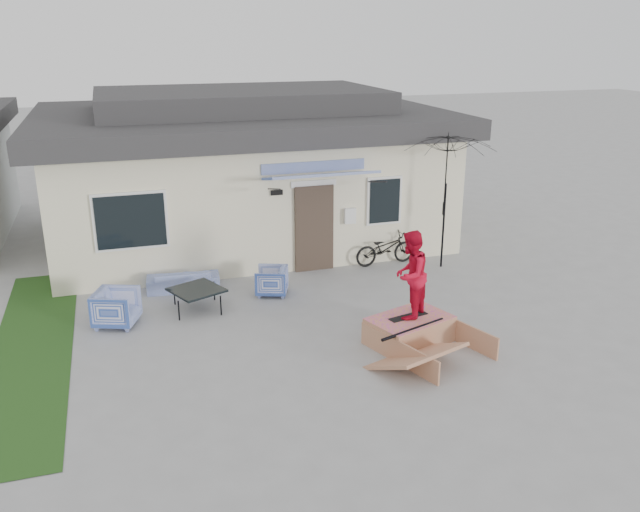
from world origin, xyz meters
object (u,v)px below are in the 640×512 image
object	(u,v)px
bicycle	(385,245)
skater	(410,273)
armchair_right	(271,280)
skateboard	(408,316)
loveseat	(183,276)
patio_umbrella	(445,198)
coffee_table	(197,299)
armchair_left	(116,306)
skate_ramp	(410,330)

from	to	relation	value
bicycle	skater	bearing A→B (deg)	158.74
armchair_right	skateboard	distance (m)	3.59
loveseat	patio_umbrella	size ratio (longest dim) A/B	0.61
coffee_table	skater	world-z (taller)	skater
armchair_right	armchair_left	bearing A→B (deg)	-58.62
loveseat	bicycle	xyz separation A→B (m)	(5.00, 0.20, 0.20)
armchair_right	coffee_table	world-z (taller)	armchair_right
skater	armchair_right	bearing A→B (deg)	-103.31
armchair_right	loveseat	bearing A→B (deg)	-95.18
bicycle	patio_umbrella	size ratio (longest dim) A/B	0.61
skate_ramp	coffee_table	bearing A→B (deg)	124.01
armchair_left	armchair_right	size ratio (longest dim) A/B	1.18
skate_ramp	patio_umbrella	bearing A→B (deg)	36.10
skateboard	patio_umbrella	bearing A→B (deg)	41.51
patio_umbrella	skate_ramp	world-z (taller)	patio_umbrella
skater	skateboard	bearing A→B (deg)	180.00
loveseat	armchair_right	distance (m)	2.03
coffee_table	skateboard	world-z (taller)	skateboard
loveseat	skateboard	xyz separation A→B (m)	(3.71, -3.93, 0.20)
armchair_right	skateboard	xyz separation A→B (m)	(1.88, -3.05, 0.17)
loveseat	armchair_right	xyz separation A→B (m)	(1.83, -0.88, 0.03)
bicycle	skate_ramp	xyz separation A→B (m)	(-1.27, -4.18, -0.26)
patio_umbrella	skateboard	world-z (taller)	patio_umbrella
coffee_table	skate_ramp	xyz separation A→B (m)	(3.58, -2.73, 0.01)
bicycle	skate_ramp	size ratio (longest dim) A/B	0.81
armchair_right	coffee_table	xyz separation A→B (m)	(-1.69, -0.37, -0.11)
patio_umbrella	coffee_table	bearing A→B (deg)	-171.97
coffee_table	patio_umbrella	xyz separation A→B (m)	(6.12, 0.86, 1.51)
loveseat	bicycle	distance (m)	5.01
armchair_right	skater	bearing A→B (deg)	52.01
armchair_right	skater	world-z (taller)	skater
bicycle	skater	xyz separation A→B (m)	(-1.29, -4.13, 0.86)
loveseat	skater	bearing A→B (deg)	139.17
loveseat	skater	distance (m)	5.51
bicycle	armchair_right	bearing A→B (deg)	104.88
armchair_left	patio_umbrella	size ratio (longest dim) A/B	0.31
loveseat	skate_ramp	world-z (taller)	loveseat
skate_ramp	loveseat	bearing A→B (deg)	114.47
armchair_right	patio_umbrella	xyz separation A→B (m)	(4.43, 0.49, 1.41)
coffee_table	bicycle	size ratio (longest dim) A/B	0.60
armchair_left	bicycle	bearing A→B (deg)	-54.24
coffee_table	armchair_left	bearing A→B (deg)	-170.41
loveseat	patio_umbrella	world-z (taller)	patio_umbrella
armchair_right	patio_umbrella	bearing A→B (deg)	116.73
patio_umbrella	armchair_left	bearing A→B (deg)	-171.65
loveseat	bicycle	bearing A→B (deg)	-171.86
bicycle	skateboard	world-z (taller)	bicycle
armchair_left	skateboard	size ratio (longest dim) A/B	1.01
patio_umbrella	skateboard	distance (m)	4.54
armchair_right	skate_ramp	distance (m)	3.64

